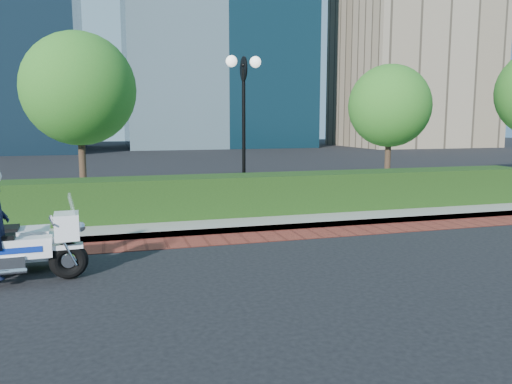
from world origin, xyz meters
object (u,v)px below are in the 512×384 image
object	(u,v)px
lamppost	(244,106)
tree_c	(390,106)
police_motorcycle	(7,241)
tree_b	(79,89)

from	to	relation	value
lamppost	tree_c	bearing A→B (deg)	13.30
tree_c	lamppost	bearing A→B (deg)	-166.70
tree_c	police_motorcycle	distance (m)	12.99
lamppost	police_motorcycle	world-z (taller)	lamppost
tree_b	tree_c	xyz separation A→B (m)	(10.00, -0.00, -0.39)
police_motorcycle	tree_b	bearing A→B (deg)	79.19
lamppost	police_motorcycle	size ratio (longest dim) A/B	1.86
police_motorcycle	tree_c	bearing A→B (deg)	28.17
lamppost	tree_b	xyz separation A→B (m)	(-4.50, 1.30, 0.48)
tree_c	police_motorcycle	size ratio (longest dim) A/B	1.90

